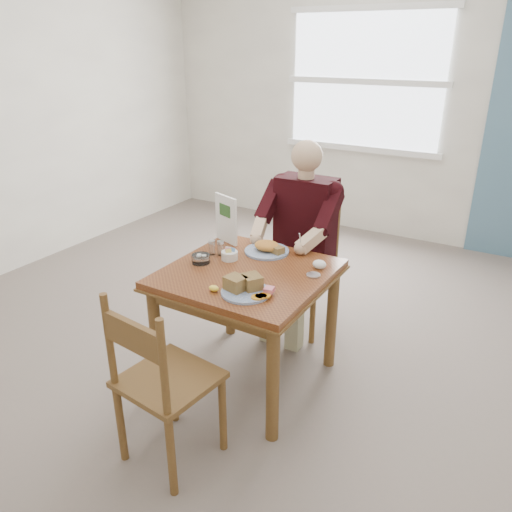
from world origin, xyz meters
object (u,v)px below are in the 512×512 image
Objects in this scene: chair_near at (162,382)px; diner at (301,225)px; far_plate at (268,248)px; near_plate at (246,287)px; table at (247,287)px; chair_far at (305,265)px.

diner reaches higher than chair_near.
chair_near is 2.63× the size of far_plate.
near_plate is at bearing 76.19° from chair_near.
chair_far is (0.00, 0.80, -0.16)m from table.
far_plate is at bearing 91.75° from chair_near.
chair_far is at bearing 90.13° from chair_near.
table is at bearing 119.99° from near_plate.
table is 2.72× the size of near_plate.
chair_far is 0.34m from diner.
chair_far is at bearing 90.00° from table.
far_plate is (-0.03, -0.50, 0.30)m from chair_far.
chair_far is 0.59m from far_plate.
near_plate is (0.14, -0.95, -0.03)m from diner.
table is at bearing -90.00° from diner.
table is 0.66× the size of diner.
chair_near is (0.00, -0.79, -0.16)m from table.
chair_far is at bearing 90.01° from diner.
chair_near is 0.64m from near_plate.
chair_far is 1.59m from chair_near.
chair_near is 2.81× the size of near_plate.
table is 0.33m from far_plate.
diner is 3.83× the size of far_plate.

